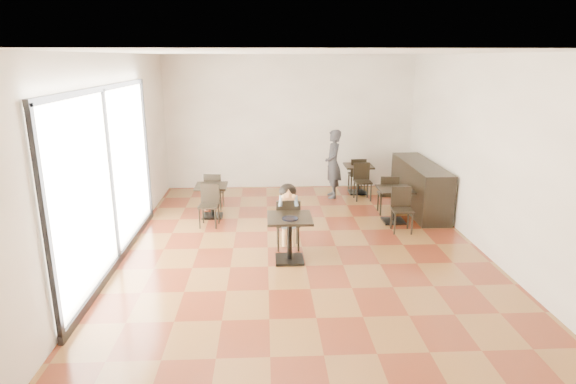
{
  "coord_description": "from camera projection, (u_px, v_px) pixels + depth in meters",
  "views": [
    {
      "loc": [
        -0.62,
        -7.66,
        3.13
      ],
      "look_at": [
        -0.24,
        -0.07,
        1.0
      ],
      "focal_mm": 30.0,
      "sensor_mm": 36.0,
      "label": 1
    }
  ],
  "objects": [
    {
      "name": "service_counter",
      "position": [
        420.0,
        187.0,
        10.16
      ],
      "size": [
        0.6,
        2.4,
        1.0
      ],
      "primitive_type": "cube",
      "color": "black",
      "rests_on": "floor"
    },
    {
      "name": "child_chair",
      "position": [
        288.0,
        223.0,
        8.09
      ],
      "size": [
        0.4,
        0.4,
        0.89
      ],
      "primitive_type": null,
      "rotation": [
        0.0,
        0.0,
        3.14
      ],
      "color": "black",
      "rests_on": "floor"
    },
    {
      "name": "child",
      "position": [
        288.0,
        217.0,
        8.06
      ],
      "size": [
        0.4,
        0.56,
        1.11
      ],
      "primitive_type": null,
      "color": "gray",
      "rests_on": "child_chair"
    },
    {
      "name": "cafe_table_mid",
      "position": [
        394.0,
        205.0,
        9.41
      ],
      "size": [
        0.68,
        0.68,
        0.68
      ],
      "primitive_type": null,
      "rotation": [
        0.0,
        0.0,
        -0.06
      ],
      "color": "black",
      "rests_on": "floor"
    },
    {
      "name": "storefront_window",
      "position": [
        109.0,
        177.0,
        7.24
      ],
      "size": [
        0.04,
        4.5,
        2.6
      ],
      "primitive_type": "cube",
      "color": "white",
      "rests_on": "floor"
    },
    {
      "name": "wall_back",
      "position": [
        290.0,
        123.0,
        11.66
      ],
      "size": [
        6.0,
        0.01,
        3.2
      ],
      "primitive_type": "cube",
      "color": "white",
      "rests_on": "floor"
    },
    {
      "name": "child_table",
      "position": [
        290.0,
        239.0,
        7.58
      ],
      "size": [
        0.7,
        0.7,
        0.74
      ],
      "primitive_type": null,
      "color": "black",
      "rests_on": "floor"
    },
    {
      "name": "chair_mid_a",
      "position": [
        387.0,
        194.0,
        9.92
      ],
      "size": [
        0.39,
        0.39,
        0.82
      ],
      "primitive_type": null,
      "rotation": [
        0.0,
        0.0,
        3.08
      ],
      "color": "black",
      "rests_on": "floor"
    },
    {
      "name": "chair_mid_b",
      "position": [
        402.0,
        210.0,
        8.86
      ],
      "size": [
        0.39,
        0.39,
        0.82
      ],
      "primitive_type": null,
      "rotation": [
        0.0,
        0.0,
        -0.06
      ],
      "color": "black",
      "rests_on": "floor"
    },
    {
      "name": "pizza_slice",
      "position": [
        288.0,
        196.0,
        7.77
      ],
      "size": [
        0.26,
        0.2,
        0.06
      ],
      "primitive_type": null,
      "color": "tan",
      "rests_on": "child"
    },
    {
      "name": "adult_patron",
      "position": [
        333.0,
        164.0,
        10.98
      ],
      "size": [
        0.39,
        0.58,
        1.57
      ],
      "primitive_type": "imported",
      "rotation": [
        0.0,
        0.0,
        -1.55
      ],
      "color": "#343438",
      "rests_on": "floor"
    },
    {
      "name": "wall_left",
      "position": [
        115.0,
        157.0,
        7.67
      ],
      "size": [
        0.01,
        8.0,
        3.2
      ],
      "primitive_type": "cube",
      "color": "white",
      "rests_on": "floor"
    },
    {
      "name": "plate",
      "position": [
        290.0,
        219.0,
        7.39
      ],
      "size": [
        0.25,
        0.25,
        0.01
      ],
      "primitive_type": "cylinder",
      "color": "black",
      "rests_on": "child_table"
    },
    {
      "name": "floor",
      "position": [
        302.0,
        247.0,
        8.24
      ],
      "size": [
        6.0,
        8.0,
        0.01
      ],
      "primitive_type": "cube",
      "color": "brown",
      "rests_on": "ground"
    },
    {
      "name": "chair_back_a",
      "position": [
        357.0,
        175.0,
        11.57
      ],
      "size": [
        0.38,
        0.38,
        0.82
      ],
      "primitive_type": null,
      "rotation": [
        0.0,
        0.0,
        3.16
      ],
      "color": "black",
      "rests_on": "floor"
    },
    {
      "name": "ceiling",
      "position": [
        304.0,
        53.0,
        7.38
      ],
      "size": [
        6.0,
        8.0,
        0.01
      ],
      "primitive_type": "cube",
      "color": "white",
      "rests_on": "floor"
    },
    {
      "name": "cafe_table_left",
      "position": [
        212.0,
        201.0,
        9.71
      ],
      "size": [
        0.69,
        0.69,
        0.66
      ],
      "primitive_type": null,
      "rotation": [
        0.0,
        0.0,
        -0.1
      ],
      "color": "black",
      "rests_on": "floor"
    },
    {
      "name": "chair_left_b",
      "position": [
        209.0,
        206.0,
        9.16
      ],
      "size": [
        0.39,
        0.39,
        0.8
      ],
      "primitive_type": null,
      "rotation": [
        0.0,
        0.0,
        -0.1
      ],
      "color": "black",
      "rests_on": "floor"
    },
    {
      "name": "chair_left_a",
      "position": [
        214.0,
        191.0,
        10.22
      ],
      "size": [
        0.39,
        0.39,
        0.8
      ],
      "primitive_type": null,
      "rotation": [
        0.0,
        0.0,
        3.04
      ],
      "color": "black",
      "rests_on": "floor"
    },
    {
      "name": "chair_back_b",
      "position": [
        363.0,
        182.0,
        10.87
      ],
      "size": [
        0.38,
        0.38,
        0.82
      ],
      "primitive_type": null,
      "rotation": [
        0.0,
        0.0,
        0.02
      ],
      "color": "black",
      "rests_on": "floor"
    },
    {
      "name": "wall_front",
      "position": [
        341.0,
        250.0,
        3.96
      ],
      "size": [
        6.0,
        0.01,
        3.2
      ],
      "primitive_type": "cube",
      "color": "white",
      "rests_on": "floor"
    },
    {
      "name": "wall_right",
      "position": [
        483.0,
        153.0,
        7.95
      ],
      "size": [
        0.01,
        8.0,
        3.2
      ],
      "primitive_type": "cube",
      "color": "white",
      "rests_on": "floor"
    },
    {
      "name": "cafe_table_back",
      "position": [
        358.0,
        179.0,
        11.42
      ],
      "size": [
        0.66,
        0.66,
        0.68
      ],
      "primitive_type": null,
      "rotation": [
        0.0,
        0.0,
        0.02
      ],
      "color": "black",
      "rests_on": "floor"
    }
  ]
}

